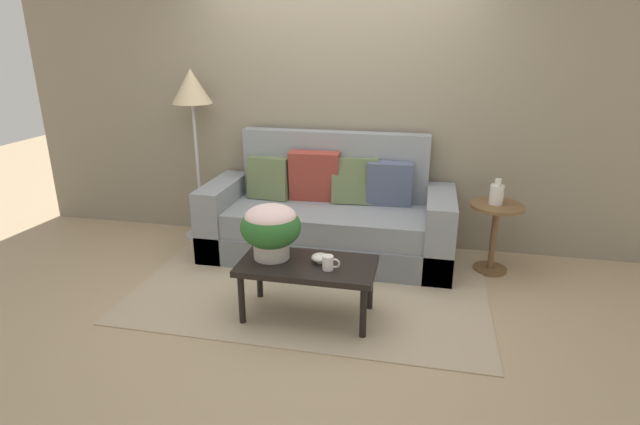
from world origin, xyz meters
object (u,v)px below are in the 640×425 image
at_px(snack_bowl, 320,258).
at_px(table_vase, 497,194).
at_px(coffee_table, 307,270).
at_px(side_table, 495,225).
at_px(coffee_mug, 328,263).
at_px(floor_lamp, 192,100).
at_px(potted_plant, 271,227).
at_px(couch, 328,219).

height_order(snack_bowl, table_vase, table_vase).
bearing_deg(coffee_table, side_table, 38.10).
relative_size(side_table, table_vase, 2.78).
xyz_separation_m(coffee_mug, snack_bowl, (-0.08, 0.10, -0.01)).
relative_size(coffee_table, side_table, 1.59).
height_order(floor_lamp, potted_plant, floor_lamp).
bearing_deg(side_table, snack_bowl, -140.87).
relative_size(coffee_table, table_vase, 4.41).
distance_m(coffee_table, potted_plant, 0.40).
relative_size(potted_plant, coffee_mug, 3.52).
bearing_deg(side_table, coffee_mug, -136.51).
relative_size(floor_lamp, potted_plant, 3.83).
distance_m(couch, floor_lamp, 1.69).
bearing_deg(floor_lamp, side_table, -4.55).
xyz_separation_m(coffee_table, snack_bowl, (0.09, 0.03, 0.09)).
relative_size(snack_bowl, table_vase, 0.58).
bearing_deg(couch, snack_bowl, -81.51).
bearing_deg(couch, potted_plant, -100.43).
bearing_deg(couch, side_table, -1.55).
relative_size(coffee_table, coffee_mug, 7.84).
bearing_deg(coffee_table, potted_plant, 171.08).
bearing_deg(side_table, table_vase, 145.23).
xyz_separation_m(couch, coffee_table, (0.08, -1.12, 0.02)).
relative_size(floor_lamp, coffee_mug, 13.48).
bearing_deg(table_vase, coffee_mug, -135.87).
xyz_separation_m(floor_lamp, coffee_mug, (1.58, -1.37, -0.90)).
height_order(coffee_mug, snack_bowl, coffee_mug).
bearing_deg(coffee_mug, potted_plant, 165.70).
relative_size(side_table, potted_plant, 1.40).
bearing_deg(snack_bowl, coffee_table, -160.62).
distance_m(floor_lamp, table_vase, 2.87).
distance_m(floor_lamp, snack_bowl, 2.17).
bearing_deg(floor_lamp, coffee_mug, -40.94).
height_order(floor_lamp, snack_bowl, floor_lamp).
height_order(side_table, coffee_mug, side_table).
xyz_separation_m(coffee_mug, table_vase, (1.20, 1.16, 0.22)).
relative_size(couch, potted_plant, 5.15).
bearing_deg(snack_bowl, side_table, 39.13).
xyz_separation_m(side_table, floor_lamp, (-2.79, 0.22, 0.95)).
xyz_separation_m(coffee_table, table_vase, (1.36, 1.09, 0.32)).
bearing_deg(couch, table_vase, -1.14).
bearing_deg(coffee_table, table_vase, 38.70).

